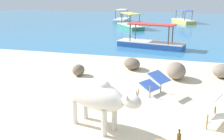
# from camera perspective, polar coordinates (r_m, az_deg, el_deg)

# --- Properties ---
(sand_beach) EXTENTS (18.00, 14.00, 0.04)m
(sand_beach) POSITION_cam_1_polar(r_m,az_deg,el_deg) (5.87, -9.81, -12.71)
(sand_beach) COLOR beige
(sand_beach) RESTS_ON ground
(water_surface) EXTENTS (60.00, 36.00, 0.03)m
(water_surface) POSITION_cam_1_polar(r_m,az_deg,el_deg) (26.86, 11.02, 9.67)
(water_surface) COLOR teal
(water_surface) RESTS_ON ground
(cow) EXTENTS (1.98, 1.19, 1.13)m
(cow) POSITION_cam_1_polar(r_m,az_deg,el_deg) (5.56, -3.57, -5.48)
(cow) COLOR beige
(cow) RESTS_ON sand_beach
(bottle) EXTENTS (0.07, 0.07, 0.30)m
(bottle) POSITION_cam_1_polar(r_m,az_deg,el_deg) (4.40, 14.23, -14.42)
(bottle) COLOR brown
(bottle) RESTS_ON low_bench_table
(deck_chair_near) EXTENTS (0.93, 0.84, 0.68)m
(deck_chair_near) POSITION_cam_1_polar(r_m,az_deg,el_deg) (7.60, 9.15, -2.56)
(deck_chair_near) COLOR #A37A4C
(deck_chair_near) RESTS_ON sand_beach
(deck_chair_far) EXTENTS (0.91, 0.78, 0.68)m
(deck_chair_far) POSITION_cam_1_polar(r_m,az_deg,el_deg) (6.19, 21.27, -7.92)
(deck_chair_far) COLOR #A37A4C
(deck_chair_far) RESTS_ON sand_beach
(shore_rock_large) EXTENTS (0.56, 0.66, 0.40)m
(shore_rock_large) POSITION_cam_1_polar(r_m,az_deg,el_deg) (9.43, -7.27, -0.01)
(shore_rock_large) COLOR #6B5B4C
(shore_rock_large) RESTS_ON sand_beach
(shore_rock_medium) EXTENTS (0.86, 0.92, 0.48)m
(shore_rock_medium) POSITION_cam_1_polar(r_m,az_deg,el_deg) (9.88, 22.81, -0.18)
(shore_rock_medium) COLOR gray
(shore_rock_medium) RESTS_ON sand_beach
(shore_rock_small) EXTENTS (0.91, 1.01, 0.43)m
(shore_rock_small) POSITION_cam_1_polar(r_m,az_deg,el_deg) (10.21, 4.34, 1.40)
(shore_rock_small) COLOR #6B5B4C
(shore_rock_small) RESTS_ON sand_beach
(shore_rock_flat) EXTENTS (0.77, 0.95, 0.57)m
(shore_rock_flat) POSITION_cam_1_polar(r_m,az_deg,el_deg) (9.24, 13.67, -0.12)
(shore_rock_flat) COLOR gray
(shore_rock_flat) RESTS_ON sand_beach
(boat_white) EXTENTS (1.21, 3.69, 1.29)m
(boat_white) POSITION_cam_1_polar(r_m,az_deg,el_deg) (28.74, 2.06, 10.93)
(boat_white) COLOR white
(boat_white) RESTS_ON water_surface
(boat_blue) EXTENTS (3.83, 1.87, 1.29)m
(boat_blue) POSITION_cam_1_polar(r_m,az_deg,el_deg) (14.70, 8.38, 5.92)
(boat_blue) COLOR #3866B7
(boat_blue) RESTS_ON water_surface
(boat_yellow) EXTENTS (2.63, 3.81, 1.29)m
(boat_yellow) POSITION_cam_1_polar(r_m,az_deg,el_deg) (28.71, 15.19, 10.39)
(boat_yellow) COLOR gold
(boat_yellow) RESTS_ON water_surface
(boat_green) EXTENTS (3.02, 3.69, 1.29)m
(boat_green) POSITION_cam_1_polar(r_m,az_deg,el_deg) (23.02, 3.92, 9.64)
(boat_green) COLOR #338E66
(boat_green) RESTS_ON water_surface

